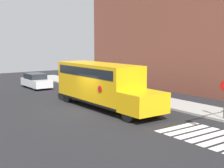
% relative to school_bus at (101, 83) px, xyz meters
% --- Properties ---
extents(ground_plane, '(60.00, 60.00, 0.00)m').
position_rel_school_bus_xyz_m(ground_plane, '(0.23, -1.52, -1.81)').
color(ground_plane, black).
extents(sidewalk_strip, '(44.00, 3.00, 0.15)m').
position_rel_school_bus_xyz_m(sidewalk_strip, '(0.23, 4.98, -1.74)').
color(sidewalk_strip, '#9E9E99').
rests_on(sidewalk_strip, ground).
extents(building_backdrop, '(32.00, 4.00, 11.08)m').
position_rel_school_bus_xyz_m(building_backdrop, '(0.23, 11.48, 3.73)').
color(building_backdrop, brown).
rests_on(building_backdrop, ground).
extents(crosswalk_stripes, '(5.40, 3.20, 0.01)m').
position_rel_school_bus_xyz_m(crosswalk_stripes, '(9.44, 0.48, -1.81)').
color(crosswalk_stripes, white).
rests_on(crosswalk_stripes, ground).
extents(school_bus, '(10.12, 2.57, 3.21)m').
position_rel_school_bus_xyz_m(school_bus, '(0.00, 0.00, 0.00)').
color(school_bus, '#EAA80F').
rests_on(school_bus, ground).
extents(parked_car, '(4.26, 1.80, 1.53)m').
position_rel_school_bus_xyz_m(parked_car, '(-11.99, -0.14, -1.06)').
color(parked_car, silver).
rests_on(parked_car, ground).
extents(stop_sign, '(0.65, 0.10, 2.48)m').
position_rel_school_bus_xyz_m(stop_sign, '(7.65, 3.79, -0.20)').
color(stop_sign, '#38383A').
rests_on(stop_sign, ground).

